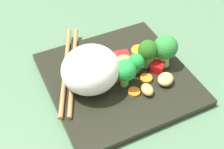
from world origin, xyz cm
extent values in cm
cube|color=#446748|center=(0.00, 0.00, -1.00)|extent=(110.00, 110.00, 2.00)
cube|color=black|center=(0.00, 0.00, 0.69)|extent=(25.64, 25.64, 1.39)
ellipsoid|color=white|center=(5.31, -0.24, 5.40)|extent=(10.04, 9.40, 8.03)
cylinder|color=#549A41|center=(-3.38, 0.60, 2.28)|extent=(1.88, 2.09, 2.03)
sphere|color=#208737|center=(-3.26, 0.62, 4.06)|extent=(3.01, 3.01, 3.01)
cylinder|color=#77C15C|center=(-8.88, 1.11, 2.55)|extent=(2.73, 3.01, 2.71)
sphere|color=#2A7C32|center=(-9.16, 0.84, 5.37)|extent=(4.49, 4.49, 4.49)
cylinder|color=#70B960|center=(-6.26, -0.35, 2.67)|extent=(2.85, 2.78, 2.79)
sphere|color=#225515|center=(-5.96, -0.22, 5.28)|extent=(3.68, 3.68, 3.68)
cylinder|color=#6BA945|center=(-0.09, 2.21, 2.60)|extent=(1.63, 1.61, 2.44)
sphere|color=#218D38|center=(-0.28, 2.51, 5.04)|extent=(3.80, 3.80, 3.80)
cylinder|color=orange|center=(0.58, -0.13, 1.71)|extent=(3.99, 3.99, 0.65)
cylinder|color=orange|center=(-6.67, -3.89, 1.75)|extent=(4.39, 4.39, 0.73)
cylinder|color=orange|center=(-8.50, -2.34, 1.68)|extent=(3.01, 3.01, 0.59)
cylinder|color=orange|center=(-0.55, 4.79, 1.60)|extent=(2.33, 2.33, 0.43)
cylinder|color=orange|center=(-4.03, 3.06, 1.67)|extent=(2.97, 2.97, 0.58)
cube|color=red|center=(-0.77, -3.84, 2.15)|extent=(2.63, 2.52, 1.52)
cube|color=red|center=(-7.05, 2.01, 2.26)|extent=(2.98, 3.01, 1.74)
cube|color=red|center=(-2.81, -3.74, 2.02)|extent=(3.09, 2.91, 1.28)
ellipsoid|color=tan|center=(-6.61, 5.27, 2.31)|extent=(4.11, 3.96, 1.84)
ellipsoid|color=tan|center=(-1.85, -1.45, 2.62)|extent=(5.08, 5.19, 2.46)
ellipsoid|color=tan|center=(-2.52, 5.80, 2.17)|extent=(2.27, 2.90, 1.58)
ellipsoid|color=tan|center=(0.59, -2.14, 2.57)|extent=(2.63, 3.37, 2.36)
cylinder|color=#A36C41|center=(7.93, -5.86, 1.79)|extent=(10.46, 21.09, 0.81)
cylinder|color=#A36C41|center=(6.64, -5.25, 1.79)|extent=(10.46, 21.09, 0.81)
camera|label=1|loc=(18.97, 34.61, 41.72)|focal=49.83mm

